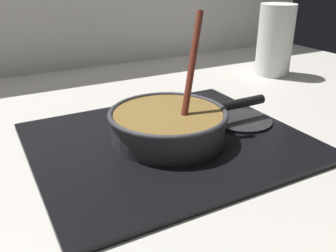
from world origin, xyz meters
TOP-DOWN VIEW (x-y plane):
  - ground at (0.00, 0.00)m, footprint 2.40×1.60m
  - hob_plate at (0.15, 0.08)m, footprint 0.56×0.48m
  - burner_ring at (0.15, 0.08)m, footprint 0.16×0.16m
  - spare_burner at (0.35, 0.08)m, footprint 0.14×0.14m
  - cooking_pan at (0.15, 0.08)m, footprint 0.38×0.25m
  - paper_towel_roll at (0.73, 0.38)m, footprint 0.12×0.12m

SIDE VIEW (x-z plane):
  - ground at x=0.00m, z-range -0.04..0.00m
  - hob_plate at x=0.15m, z-range 0.00..0.01m
  - spare_burner at x=0.35m, z-range 0.01..0.02m
  - burner_ring at x=0.15m, z-range 0.01..0.02m
  - cooking_pan at x=0.15m, z-range -0.08..0.18m
  - paper_towel_roll at x=0.73m, z-range 0.00..0.24m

